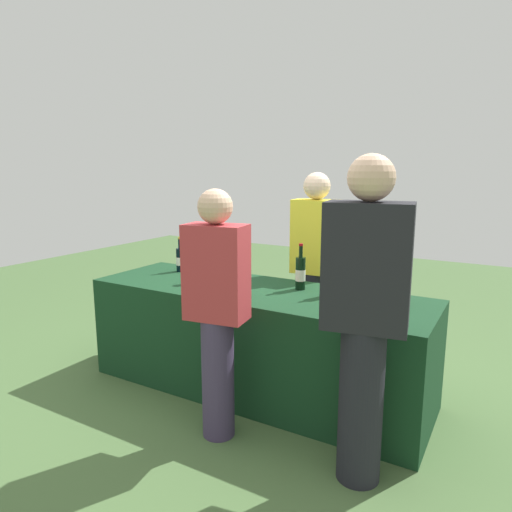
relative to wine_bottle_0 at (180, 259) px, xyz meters
The scene contains 16 objects.
ground_plane 1.26m from the wine_bottle_0, 12.12° to the right, with size 12.00×12.00×0.00m, color #476638.
tasting_table 1.02m from the wine_bottle_0, 12.12° to the right, with size 2.57×0.81×0.79m, color #14381E.
wine_bottle_0 is the anchor object (origin of this frame).
wine_bottle_1 1.15m from the wine_bottle_0, ahead, with size 0.07×0.07×0.34m.
wine_bottle_2 1.41m from the wine_bottle_0, ahead, with size 0.07×0.07×0.30m.
wine_bottle_3 1.75m from the wine_bottle_0, ahead, with size 0.07×0.07×0.30m.
wine_bottle_4 1.85m from the wine_bottle_0, ahead, with size 0.08×0.08×0.32m.
wine_glass_0 0.46m from the wine_bottle_0, 42.48° to the right, with size 0.07×0.07×0.14m.
wine_glass_1 0.77m from the wine_bottle_0, 26.69° to the right, with size 0.06×0.06×0.13m.
wine_glass_2 0.83m from the wine_bottle_0, 23.35° to the right, with size 0.07×0.07×0.15m.
wine_glass_3 0.97m from the wine_bottle_0, 23.76° to the right, with size 0.07×0.07×0.15m.
wine_glass_4 1.63m from the wine_bottle_0, ahead, with size 0.07×0.07×0.14m.
ice_bucket 1.67m from the wine_bottle_0, ahead, with size 0.18×0.18×0.16m, color silver.
server_pouring 1.16m from the wine_bottle_0, 23.19° to the left, with size 0.38×0.22×1.64m.
guest_0 1.28m from the wine_bottle_0, 40.83° to the right, with size 0.40×0.25×1.56m.
guest_1 2.03m from the wine_bottle_0, 23.14° to the right, with size 0.46×0.30×1.75m.
Camera 1 is at (1.64, -2.84, 1.67)m, focal length 32.15 mm.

